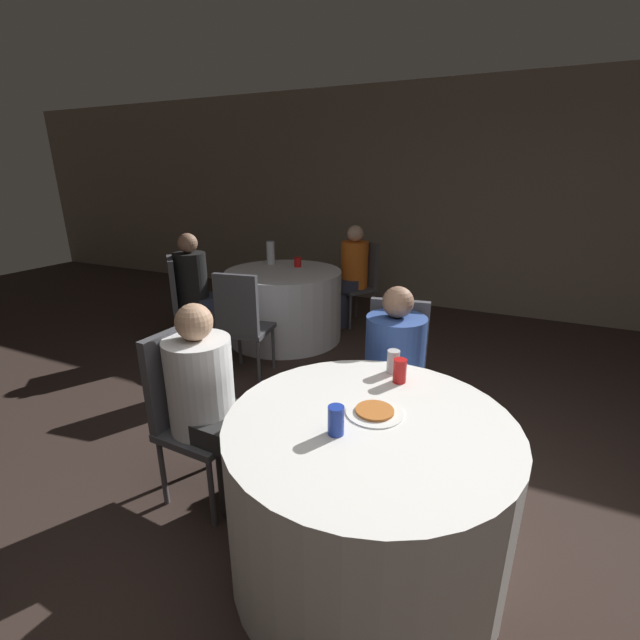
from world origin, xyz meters
The scene contains 19 objects.
ground_plane centered at (0.00, 0.00, 0.00)m, with size 16.00×16.00×0.00m, color #332621.
wall_back centered at (0.00, 4.32, 1.40)m, with size 16.00×0.06×2.80m.
table_near centered at (-0.16, 0.03, 0.38)m, with size 1.24×1.24×0.75m.
table_far centered at (-1.91, 2.40, 0.38)m, with size 1.24×1.24×0.75m.
chair_near_west centered at (-1.19, 0.08, 0.56)m, with size 0.42×0.42×0.97m.
chair_near_north centered at (-0.32, 1.06, 0.56)m, with size 0.46×0.46×0.97m.
chair_far_southwest centered at (-2.65, 1.66, 0.56)m, with size 0.57×0.57×0.97m.
chair_far_northeast centered at (-1.35, 3.27, 0.56)m, with size 0.55×0.55×0.97m.
chair_far_south centered at (-1.75, 1.37, 0.56)m, with size 0.46×0.46×0.97m.
person_black_shirt centered at (-2.53, 1.78, 0.59)m, with size 0.45×0.45×1.19m.
person_blue_shirt centered at (-0.29, 0.90, 0.57)m, with size 0.40×0.52×1.10m.
person_white_shirt centered at (-1.03, 0.07, 0.58)m, with size 0.51×0.35×1.14m.
person_orange_shirt centered at (-1.44, 3.12, 0.59)m, with size 0.43×0.47×1.17m.
pizza_plate_near centered at (-0.16, 0.10, 0.76)m, with size 0.25×0.25×0.02m.
soda_can_silver centered at (-0.20, 0.53, 0.82)m, with size 0.07×0.07×0.12m.
soda_can_red centered at (-0.14, 0.44, 0.82)m, with size 0.07×0.07×0.12m.
soda_can_blue centered at (-0.25, -0.11, 0.82)m, with size 0.07×0.07×0.12m.
bottle_far centered at (-2.20, 2.63, 0.88)m, with size 0.09×0.09×0.26m.
cup_far centered at (-1.87, 2.64, 0.81)m, with size 0.08×0.08×0.10m.
Camera 1 is at (0.31, -1.46, 1.74)m, focal length 24.00 mm.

